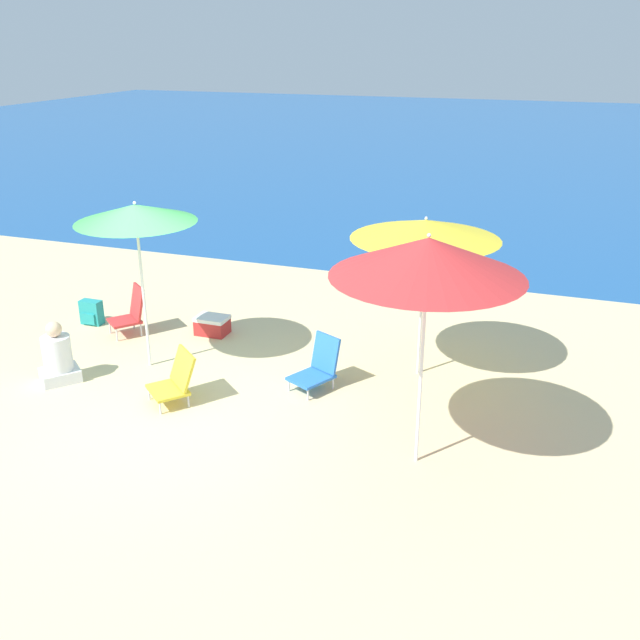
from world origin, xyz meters
The scene contains 11 objects.
ground_plane centered at (0.00, 0.00, 0.00)m, with size 60.00×60.00×0.00m, color beige.
sea_water centered at (0.00, 25.69, 0.00)m, with size 60.00×40.00×0.01m.
beach_umbrella_red centered at (2.96, -0.12, 2.22)m, with size 1.88×1.88×2.45m.
beach_umbrella_yellow centered at (2.53, 1.94, 1.95)m, with size 1.86×1.86×2.11m.
beach_umbrella_green centered at (-0.93, 0.97, 2.08)m, with size 1.53×1.53×2.24m.
beach_chair_red centered at (-1.77, 1.85, 0.35)m, with size 0.63×0.65×0.72m.
beach_chair_blue centered at (1.43, 1.12, 0.29)m, with size 0.62×0.70×0.67m.
beach_chair_yellow centered at (-0.07, 0.19, 0.30)m, with size 0.70×0.70×0.63m.
person_seated_near centered at (-1.77, 0.19, 0.32)m, with size 0.61×0.61×0.82m.
backpack_teal centered at (-2.58, 1.97, 0.18)m, with size 0.33×0.20×0.38m.
cooler_box centered at (-0.64, 2.23, 0.14)m, with size 0.47×0.34×0.28m.
Camera 1 is at (4.13, -6.49, 4.16)m, focal length 40.00 mm.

